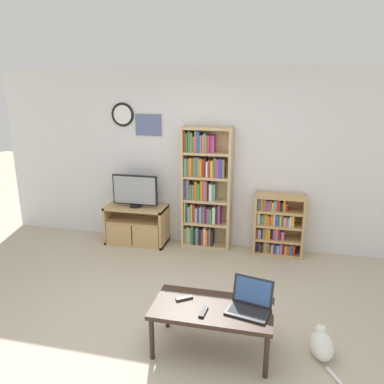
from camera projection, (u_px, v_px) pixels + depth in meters
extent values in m
plane|color=#BCAD93|center=(158.00, 335.00, 3.62)|extent=(18.00, 18.00, 0.00)
cube|color=silver|center=(206.00, 159.00, 5.48)|extent=(6.48, 0.06, 2.60)
torus|color=black|center=(123.00, 115.00, 5.55)|extent=(0.35, 0.04, 0.35)
cylinder|color=white|center=(123.00, 115.00, 5.55)|extent=(0.29, 0.02, 0.29)
cube|color=silver|center=(149.00, 125.00, 5.50)|extent=(0.45, 0.01, 0.35)
cube|color=slate|center=(148.00, 125.00, 5.50)|extent=(0.40, 0.02, 0.32)
cube|color=tan|center=(110.00, 222.00, 5.81)|extent=(0.04, 0.44, 0.58)
cube|color=tan|center=(164.00, 227.00, 5.62)|extent=(0.04, 0.44, 0.58)
cube|color=tan|center=(136.00, 207.00, 5.64)|extent=(0.91, 0.44, 0.04)
cube|color=tan|center=(138.00, 241.00, 5.79)|extent=(0.91, 0.44, 0.04)
cube|color=tan|center=(137.00, 221.00, 5.70)|extent=(0.84, 0.41, 0.04)
cube|color=tan|center=(119.00, 234.00, 5.59)|extent=(0.40, 0.02, 0.31)
cube|color=tan|center=(145.00, 237.00, 5.50)|extent=(0.40, 0.02, 0.31)
cylinder|color=black|center=(136.00, 205.00, 5.61)|extent=(0.18, 0.18, 0.04)
cube|color=black|center=(135.00, 190.00, 5.54)|extent=(0.69, 0.05, 0.45)
cube|color=#9399A3|center=(134.00, 190.00, 5.52)|extent=(0.65, 0.01, 0.41)
cube|color=tan|center=(184.00, 188.00, 5.49)|extent=(0.04, 0.25, 1.78)
cube|color=tan|center=(230.00, 191.00, 5.34)|extent=(0.04, 0.25, 1.78)
cube|color=tan|center=(208.00, 187.00, 5.52)|extent=(0.71, 0.02, 1.78)
cube|color=tan|center=(206.00, 245.00, 5.65)|extent=(0.64, 0.22, 0.04)
cube|color=tan|center=(206.00, 223.00, 5.55)|extent=(0.64, 0.22, 0.04)
cube|color=tan|center=(206.00, 201.00, 5.46)|extent=(0.64, 0.22, 0.04)
cube|color=tan|center=(207.00, 177.00, 5.37)|extent=(0.64, 0.22, 0.04)
cube|color=tan|center=(207.00, 153.00, 5.27)|extent=(0.64, 0.22, 0.04)
cube|color=tan|center=(207.00, 129.00, 5.18)|extent=(0.64, 0.22, 0.04)
cube|color=#759EB7|center=(187.00, 234.00, 5.69)|extent=(0.03, 0.18, 0.24)
cube|color=gold|center=(189.00, 234.00, 5.68)|extent=(0.04, 0.16, 0.26)
cube|color=#759EB7|center=(191.00, 235.00, 5.67)|extent=(0.03, 0.18, 0.25)
cube|color=#388947|center=(193.00, 233.00, 5.66)|extent=(0.03, 0.16, 0.29)
cube|color=#232328|center=(195.00, 235.00, 5.65)|extent=(0.03, 0.19, 0.25)
cube|color=#5B9389|center=(198.00, 235.00, 5.65)|extent=(0.04, 0.17, 0.27)
cube|color=#232328|center=(201.00, 235.00, 5.64)|extent=(0.04, 0.16, 0.25)
cube|color=red|center=(203.00, 236.00, 5.63)|extent=(0.02, 0.19, 0.24)
cube|color=white|center=(205.00, 235.00, 5.62)|extent=(0.04, 0.16, 0.27)
cube|color=orange|center=(207.00, 236.00, 5.61)|extent=(0.02, 0.19, 0.24)
cube|color=red|center=(209.00, 237.00, 5.61)|extent=(0.02, 0.18, 0.23)
cube|color=#5B9389|center=(210.00, 236.00, 5.60)|extent=(0.02, 0.18, 0.27)
cube|color=#232328|center=(212.00, 237.00, 5.60)|extent=(0.03, 0.19, 0.24)
cube|color=gold|center=(186.00, 211.00, 5.58)|extent=(0.02, 0.20, 0.30)
cube|color=#2856A8|center=(188.00, 211.00, 5.59)|extent=(0.03, 0.16, 0.28)
cube|color=#759EB7|center=(190.00, 213.00, 5.58)|extent=(0.03, 0.19, 0.24)
cube|color=gold|center=(192.00, 212.00, 5.57)|extent=(0.04, 0.16, 0.27)
cube|color=red|center=(195.00, 212.00, 5.57)|extent=(0.04, 0.16, 0.26)
cube|color=#759EB7|center=(197.00, 214.00, 5.55)|extent=(0.04, 0.19, 0.22)
cube|color=#9E4293|center=(200.00, 214.00, 5.56)|extent=(0.02, 0.16, 0.23)
cube|color=#759EB7|center=(202.00, 214.00, 5.54)|extent=(0.03, 0.19, 0.24)
cube|color=#B75B70|center=(204.00, 214.00, 5.54)|extent=(0.04, 0.15, 0.24)
cube|color=#232328|center=(207.00, 213.00, 5.52)|extent=(0.02, 0.18, 0.26)
cube|color=#9E4293|center=(209.00, 215.00, 5.52)|extent=(0.04, 0.18, 0.23)
cube|color=#388947|center=(211.00, 215.00, 5.51)|extent=(0.04, 0.20, 0.23)
cube|color=white|center=(215.00, 214.00, 5.50)|extent=(0.04, 0.17, 0.25)
cube|color=#232328|center=(217.00, 214.00, 5.49)|extent=(0.03, 0.17, 0.27)
cube|color=#9E4293|center=(220.00, 213.00, 5.48)|extent=(0.03, 0.18, 0.29)
cube|color=#2856A8|center=(187.00, 188.00, 5.49)|extent=(0.04, 0.17, 0.29)
cube|color=#B75B70|center=(189.00, 189.00, 5.48)|extent=(0.03, 0.18, 0.29)
cube|color=#388947|center=(191.00, 191.00, 5.49)|extent=(0.04, 0.17, 0.22)
cube|color=#93704C|center=(194.00, 191.00, 5.48)|extent=(0.03, 0.17, 0.22)
cube|color=orange|center=(197.00, 190.00, 5.47)|extent=(0.04, 0.15, 0.27)
cube|color=#388947|center=(199.00, 191.00, 5.45)|extent=(0.04, 0.20, 0.25)
cube|color=orange|center=(202.00, 189.00, 5.44)|extent=(0.04, 0.17, 0.30)
cube|color=#B75B70|center=(205.00, 190.00, 5.43)|extent=(0.04, 0.17, 0.29)
cube|color=#B75B70|center=(207.00, 190.00, 5.42)|extent=(0.02, 0.20, 0.28)
cube|color=#232328|center=(209.00, 191.00, 5.42)|extent=(0.02, 0.19, 0.27)
cube|color=white|center=(211.00, 191.00, 5.42)|extent=(0.04, 0.18, 0.25)
cube|color=#5B9389|center=(214.00, 192.00, 5.41)|extent=(0.04, 0.17, 0.24)
cube|color=#5B9389|center=(187.00, 166.00, 5.40)|extent=(0.04, 0.19, 0.26)
cube|color=#93704C|center=(189.00, 167.00, 5.40)|extent=(0.02, 0.16, 0.25)
cube|color=orange|center=(191.00, 166.00, 5.38)|extent=(0.04, 0.18, 0.26)
cube|color=#93704C|center=(194.00, 166.00, 5.38)|extent=(0.03, 0.15, 0.26)
cube|color=#5B9389|center=(196.00, 166.00, 5.37)|extent=(0.02, 0.17, 0.27)
cube|color=#5B9389|center=(199.00, 166.00, 5.36)|extent=(0.03, 0.16, 0.27)
cube|color=orange|center=(201.00, 167.00, 5.35)|extent=(0.04, 0.19, 0.26)
cube|color=red|center=(204.00, 167.00, 5.35)|extent=(0.03, 0.15, 0.25)
cube|color=#232328|center=(206.00, 167.00, 5.34)|extent=(0.02, 0.15, 0.27)
cube|color=white|center=(208.00, 169.00, 5.33)|extent=(0.03, 0.19, 0.22)
cube|color=red|center=(210.00, 168.00, 5.32)|extent=(0.02, 0.19, 0.25)
cube|color=gold|center=(213.00, 168.00, 5.32)|extent=(0.04, 0.19, 0.24)
cube|color=#5B9389|center=(215.00, 167.00, 5.31)|extent=(0.02, 0.16, 0.27)
cube|color=#B75B70|center=(216.00, 167.00, 5.30)|extent=(0.02, 0.17, 0.28)
cube|color=#9E4293|center=(218.00, 168.00, 5.30)|extent=(0.04, 0.19, 0.26)
cube|color=#2856A8|center=(221.00, 168.00, 5.29)|extent=(0.04, 0.19, 0.27)
cube|color=#93704C|center=(224.00, 168.00, 5.28)|extent=(0.03, 0.18, 0.26)
cube|color=red|center=(186.00, 141.00, 5.30)|extent=(0.02, 0.19, 0.29)
cube|color=#388947|center=(188.00, 142.00, 5.30)|extent=(0.02, 0.17, 0.27)
cube|color=#388947|center=(190.00, 141.00, 5.29)|extent=(0.03, 0.16, 0.29)
cube|color=#93704C|center=(192.00, 142.00, 5.29)|extent=(0.03, 0.16, 0.27)
cube|color=#93704C|center=(195.00, 144.00, 5.29)|extent=(0.03, 0.16, 0.22)
cube|color=#93704C|center=(197.00, 141.00, 5.26)|extent=(0.03, 0.19, 0.30)
cube|color=#2856A8|center=(199.00, 141.00, 5.26)|extent=(0.04, 0.20, 0.29)
cube|color=#B75B70|center=(202.00, 144.00, 5.26)|extent=(0.03, 0.19, 0.24)
cube|color=gold|center=(204.00, 143.00, 5.25)|extent=(0.02, 0.17, 0.25)
cube|color=#759EB7|center=(205.00, 143.00, 5.25)|extent=(0.02, 0.15, 0.26)
cube|color=#93704C|center=(207.00, 143.00, 5.24)|extent=(0.02, 0.18, 0.25)
cube|color=#9E4293|center=(209.00, 144.00, 5.24)|extent=(0.03, 0.16, 0.24)
cube|color=red|center=(212.00, 144.00, 5.23)|extent=(0.03, 0.16, 0.23)
cube|color=#9E4293|center=(214.00, 144.00, 5.22)|extent=(0.03, 0.19, 0.24)
cube|color=tan|center=(255.00, 223.00, 5.35)|extent=(0.04, 0.30, 0.87)
cube|color=tan|center=(303.00, 227.00, 5.21)|extent=(0.04, 0.30, 0.87)
cube|color=tan|center=(279.00, 222.00, 5.41)|extent=(0.69, 0.02, 0.87)
cube|color=tan|center=(277.00, 252.00, 5.39)|extent=(0.62, 0.27, 0.04)
cube|color=tan|center=(278.00, 239.00, 5.34)|extent=(0.62, 0.27, 0.04)
cube|color=tan|center=(279.00, 225.00, 5.28)|extent=(0.62, 0.27, 0.04)
cube|color=tan|center=(280.00, 211.00, 5.22)|extent=(0.62, 0.27, 0.04)
cube|color=tan|center=(281.00, 197.00, 5.17)|extent=(0.62, 0.27, 0.04)
cube|color=#232328|center=(257.00, 244.00, 5.45)|extent=(0.04, 0.20, 0.14)
cube|color=#9E4293|center=(260.00, 245.00, 5.44)|extent=(0.02, 0.20, 0.13)
cube|color=#232328|center=(262.00, 245.00, 5.43)|extent=(0.04, 0.23, 0.12)
cube|color=orange|center=(264.00, 245.00, 5.42)|extent=(0.02, 0.22, 0.14)
cube|color=gold|center=(266.00, 244.00, 5.41)|extent=(0.02, 0.22, 0.16)
cube|color=#5B9389|center=(268.00, 245.00, 5.41)|extent=(0.04, 0.21, 0.14)
cube|color=red|center=(270.00, 246.00, 5.40)|extent=(0.02, 0.24, 0.13)
cube|color=white|center=(272.00, 246.00, 5.40)|extent=(0.02, 0.22, 0.12)
cube|color=#9E4293|center=(274.00, 245.00, 5.40)|extent=(0.02, 0.19, 0.16)
cube|color=#2856A8|center=(276.00, 246.00, 5.38)|extent=(0.02, 0.24, 0.13)
cube|color=#759EB7|center=(278.00, 247.00, 5.38)|extent=(0.04, 0.24, 0.13)
cube|color=#B75B70|center=(281.00, 246.00, 5.36)|extent=(0.03, 0.24, 0.15)
cube|color=#9E4293|center=(283.00, 247.00, 5.37)|extent=(0.02, 0.19, 0.13)
cube|color=orange|center=(286.00, 248.00, 5.35)|extent=(0.04, 0.25, 0.13)
cube|color=#93704C|center=(289.00, 248.00, 5.35)|extent=(0.04, 0.22, 0.13)
cube|color=#2856A8|center=(291.00, 247.00, 5.33)|extent=(0.03, 0.24, 0.16)
cube|color=red|center=(293.00, 248.00, 5.33)|extent=(0.03, 0.23, 0.15)
cube|color=red|center=(257.00, 231.00, 5.38)|extent=(0.02, 0.24, 0.14)
cube|color=#759EB7|center=(260.00, 232.00, 5.38)|extent=(0.04, 0.23, 0.13)
cube|color=#232328|center=(262.00, 231.00, 5.38)|extent=(0.02, 0.21, 0.14)
cube|color=#93704C|center=(264.00, 231.00, 5.36)|extent=(0.03, 0.23, 0.15)
cube|color=orange|center=(267.00, 231.00, 5.35)|extent=(0.03, 0.24, 0.16)
cube|color=gold|center=(269.00, 232.00, 5.35)|extent=(0.03, 0.24, 0.16)
cube|color=#232328|center=(272.00, 232.00, 5.35)|extent=(0.04, 0.20, 0.15)
cube|color=#9E4293|center=(274.00, 232.00, 5.33)|extent=(0.03, 0.23, 0.16)
cube|color=#B75B70|center=(277.00, 232.00, 5.32)|extent=(0.04, 0.25, 0.16)
cube|color=red|center=(279.00, 232.00, 5.32)|extent=(0.02, 0.22, 0.16)
cube|color=#2856A8|center=(281.00, 233.00, 5.33)|extent=(0.02, 0.19, 0.12)
cube|color=#B75B70|center=(283.00, 234.00, 5.31)|extent=(0.04, 0.24, 0.13)
cube|color=white|center=(259.00, 217.00, 5.33)|extent=(0.04, 0.19, 0.16)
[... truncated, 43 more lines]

